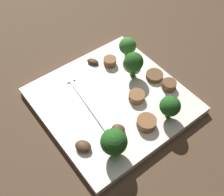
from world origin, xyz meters
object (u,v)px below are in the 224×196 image
Objects in this scene: broccoli_floret_0 at (134,62)px; broccoli_floret_1 at (128,46)px; sausage_slice_2 at (137,97)px; mushroom_1 at (93,62)px; plate at (112,101)px; broccoli_floret_3 at (114,142)px; sausage_slice_3 at (169,85)px; sausage_slice_4 at (146,123)px; mushroom_2 at (118,129)px; broccoli_floret_2 at (170,106)px; mushroom_0 at (83,146)px; sausage_slice_1 at (110,61)px; fork at (81,95)px; sausage_slice_0 at (154,76)px.

broccoli_floret_0 reaches higher than broccoli_floret_1.
mushroom_1 is (0.13, 0.01, -0.00)m from sausage_slice_2.
broccoli_floret_3 reaches higher than plate.
broccoli_floret_1 is 0.12m from sausage_slice_2.
sausage_slice_3 is 0.10m from sausage_slice_4.
broccoli_floret_1 reaches higher than sausage_slice_4.
broccoli_floret_0 is 0.14m from mushroom_2.
broccoli_floret_0 is at bearing -29.13° from sausage_slice_4.
broccoli_floret_2 is at bearing -108.87° from mushroom_2.
sausage_slice_2 reaches higher than plate.
broccoli_floret_3 is 2.00× the size of mushroom_0.
sausage_slice_3 is 0.79× the size of sausage_slice_4.
sausage_slice_4 is at bearing 151.26° from broccoli_floret_1.
sausage_slice_3 reaches higher than plate.
sausage_slice_1 is 0.96× the size of mushroom_0.
fork is 6.62× the size of sausage_slice_3.
broccoli_floret_3 is 1.61× the size of sausage_slice_4.
broccoli_floret_1 is (0.03, -0.14, 0.03)m from fork.
fork is 0.11m from mushroom_0.
sausage_slice_3 reaches higher than sausage_slice_0.
fork is at bearing 35.35° from broccoli_floret_2.
sausage_slice_0 is 0.04m from sausage_slice_3.
broccoli_floret_2 is 0.07m from sausage_slice_2.
broccoli_floret_3 reaches higher than broccoli_floret_1.
broccoli_floret_3 is (-0.13, 0.02, 0.03)m from fork.
mushroom_0 is (-0.01, 0.20, -0.00)m from sausage_slice_3.
broccoli_floret_0 and broccoli_floret_3 have the same top height.
fork is 0.10m from mushroom_2.
fork is at bearing 70.28° from sausage_slice_0.
sausage_slice_3 is (-0.09, -0.14, 0.01)m from fork.
sausage_slice_0 is at bearing -145.96° from mushroom_1.
broccoli_floret_1 is (0.05, -0.03, -0.01)m from broccoli_floret_0.
broccoli_floret_0 is (-0.02, -0.11, 0.03)m from fork.
sausage_slice_1 reaches higher than mushroom_0.
sausage_slice_1 is 1.14× the size of mushroom_2.
sausage_slice_3 is 0.14m from mushroom_2.
sausage_slice_2 is at bearing 107.16° from sausage_slice_0.
broccoli_floret_0 is 0.18m from broccoli_floret_3.
broccoli_floret_0 reaches higher than sausage_slice_4.
sausage_slice_0 reaches higher than fork.
mushroom_2 is at bearing 150.95° from plate.
plate is 10.97× the size of mushroom_2.
fork is 3.79× the size of broccoli_floret_1.
broccoli_floret_0 is 1.14× the size of broccoli_floret_2.
broccoli_floret_2 is 1.89× the size of mushroom_1.
sausage_slice_1 is at bearing -50.00° from mushroom_0.
mushroom_0 is (-0.03, 0.14, -0.00)m from sausage_slice_2.
sausage_slice_2 is at bearing 170.74° from sausage_slice_1.
sausage_slice_2 reaches higher than fork.
plate is 4.62× the size of broccoli_floret_0.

